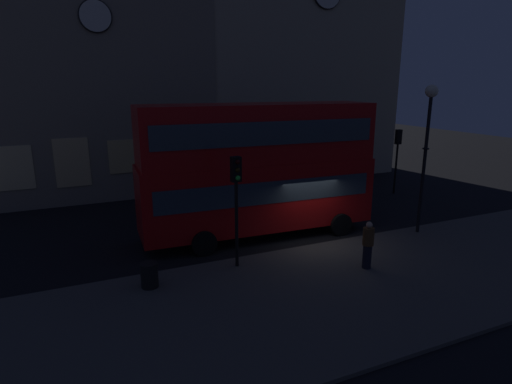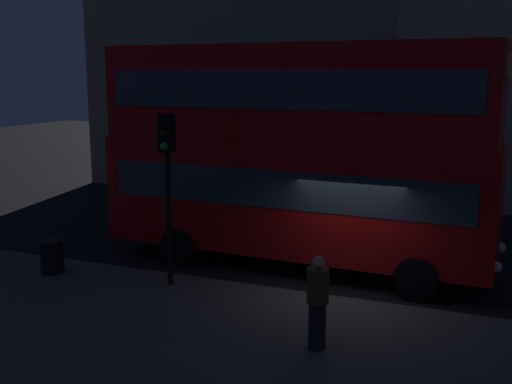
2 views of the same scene
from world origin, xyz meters
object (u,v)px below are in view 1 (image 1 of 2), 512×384
object	(u,v)px
street_lamp	(428,127)
litter_bin	(149,275)
traffic_light_near_kerb	(236,189)
traffic_light_far_side	(397,148)
pedestrian	(368,245)
double_decker_bus	(258,165)

from	to	relation	value
street_lamp	litter_bin	distance (m)	12.27
traffic_light_near_kerb	traffic_light_far_side	size ratio (longest dim) A/B	1.03
traffic_light_near_kerb	litter_bin	bearing A→B (deg)	-177.66
traffic_light_far_side	street_lamp	world-z (taller)	street_lamp
traffic_light_near_kerb	litter_bin	size ratio (longest dim) A/B	4.85
street_lamp	pedestrian	size ratio (longest dim) A/B	3.67
double_decker_bus	street_lamp	world-z (taller)	street_lamp
traffic_light_far_side	litter_bin	world-z (taller)	traffic_light_far_side
double_decker_bus	pedestrian	bearing A→B (deg)	-64.55
traffic_light_far_side	litter_bin	bearing A→B (deg)	30.39
pedestrian	double_decker_bus	bearing A→B (deg)	-138.27
double_decker_bus	traffic_light_far_side	xyz separation A→B (m)	(10.38, 3.29, -0.35)
street_lamp	pedestrian	distance (m)	6.07
litter_bin	pedestrian	bearing A→B (deg)	-12.77
double_decker_bus	street_lamp	xyz separation A→B (m)	(6.40, -2.69, 1.56)
traffic_light_near_kerb	litter_bin	world-z (taller)	traffic_light_near_kerb
traffic_light_near_kerb	traffic_light_far_side	bearing A→B (deg)	22.55
traffic_light_near_kerb	street_lamp	bearing A→B (deg)	-2.75
double_decker_bus	litter_bin	xyz separation A→B (m)	(-5.15, -3.15, -2.57)
traffic_light_far_side	litter_bin	xyz separation A→B (m)	(-15.53, -6.44, -2.21)
pedestrian	traffic_light_far_side	bearing A→B (deg)	152.68
traffic_light_near_kerb	pedestrian	size ratio (longest dim) A/B	2.31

